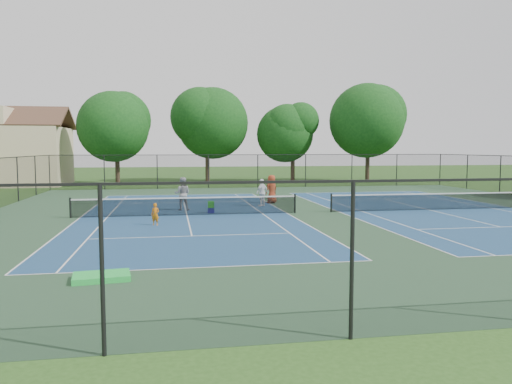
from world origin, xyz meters
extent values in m
plane|color=#234716|center=(0.00, 0.00, 0.00)|extent=(140.00, 140.00, 0.00)
cube|color=#2A4C34|center=(0.00, 0.00, 0.00)|extent=(36.00, 36.00, 0.01)
cube|color=navy|center=(-7.00, 0.00, 0.01)|extent=(10.97, 23.77, 0.00)
cube|color=white|center=(-7.00, 11.88, 0.01)|extent=(10.97, 0.06, 0.00)
cube|color=white|center=(-7.00, -11.88, 0.01)|extent=(10.97, 0.06, 0.00)
cube|color=white|center=(-12.48, 0.00, 0.01)|extent=(0.06, 23.77, 0.00)
cube|color=white|center=(-1.51, 0.00, 0.01)|extent=(0.06, 23.77, 0.00)
cube|color=white|center=(-11.12, 0.00, 0.01)|extent=(0.06, 23.77, 0.00)
cube|color=white|center=(-2.88, 0.00, 0.01)|extent=(0.06, 23.77, 0.00)
cube|color=white|center=(-7.00, 6.40, 0.01)|extent=(8.23, 0.06, 0.00)
cube|color=white|center=(-7.00, -6.40, 0.01)|extent=(8.23, 0.06, 0.00)
cube|color=white|center=(-7.00, 0.00, 0.01)|extent=(0.06, 12.80, 0.00)
cylinder|color=black|center=(-12.95, 0.00, 0.54)|extent=(0.10, 0.10, 1.07)
cylinder|color=black|center=(-1.05, 0.00, 0.54)|extent=(0.10, 0.10, 1.07)
cube|color=black|center=(-7.00, 0.00, 0.47)|extent=(11.90, 0.01, 0.90)
cube|color=white|center=(-7.00, 0.00, 0.95)|extent=(11.90, 0.04, 0.07)
cube|color=navy|center=(7.00, 0.00, 0.01)|extent=(10.97, 23.77, 0.00)
cube|color=white|center=(7.00, 11.88, 0.01)|extent=(10.97, 0.06, 0.00)
cube|color=white|center=(1.51, 0.00, 0.01)|extent=(0.06, 23.77, 0.00)
cube|color=white|center=(2.88, 0.00, 0.01)|extent=(0.06, 23.77, 0.00)
cube|color=white|center=(11.12, 0.00, 0.01)|extent=(0.06, 23.77, 0.00)
cube|color=white|center=(7.00, 6.40, 0.01)|extent=(8.23, 0.06, 0.00)
cube|color=white|center=(7.00, -6.40, 0.01)|extent=(8.23, 0.06, 0.00)
cube|color=white|center=(7.00, 0.00, 0.01)|extent=(0.06, 12.80, 0.00)
cylinder|color=black|center=(1.05, 0.00, 0.54)|extent=(0.10, 0.10, 1.07)
cube|color=black|center=(7.00, 0.00, 0.47)|extent=(11.90, 0.01, 0.90)
cube|color=white|center=(7.00, 0.00, 0.95)|extent=(11.90, 0.04, 0.07)
cylinder|color=black|center=(-18.00, 18.00, 1.50)|extent=(0.08, 0.08, 3.00)
cylinder|color=black|center=(-13.50, 18.00, 1.50)|extent=(0.08, 0.08, 3.00)
cylinder|color=black|center=(-9.00, 18.00, 1.50)|extent=(0.08, 0.08, 3.00)
cylinder|color=black|center=(-9.00, -18.00, 1.50)|extent=(0.08, 0.08, 3.00)
cylinder|color=black|center=(-4.50, 18.00, 1.50)|extent=(0.08, 0.08, 3.00)
cylinder|color=black|center=(-4.50, -18.00, 1.50)|extent=(0.08, 0.08, 3.00)
cylinder|color=black|center=(0.00, 18.00, 1.50)|extent=(0.08, 0.08, 3.00)
cylinder|color=black|center=(4.50, 18.00, 1.50)|extent=(0.08, 0.08, 3.00)
cylinder|color=black|center=(9.00, 18.00, 1.50)|extent=(0.08, 0.08, 3.00)
cylinder|color=black|center=(13.50, 18.00, 1.50)|extent=(0.08, 0.08, 3.00)
cylinder|color=black|center=(18.00, 18.00, 1.50)|extent=(0.08, 0.08, 3.00)
cylinder|color=black|center=(18.00, 9.00, 1.50)|extent=(0.08, 0.08, 3.00)
cylinder|color=black|center=(-18.00, 9.00, 1.50)|extent=(0.08, 0.08, 3.00)
cylinder|color=black|center=(18.00, 13.50, 1.50)|extent=(0.08, 0.08, 3.00)
cylinder|color=black|center=(-18.00, 13.50, 1.50)|extent=(0.08, 0.08, 3.00)
cube|color=black|center=(0.00, 18.00, 1.50)|extent=(36.00, 0.01, 3.00)
cube|color=black|center=(0.00, 18.00, 3.00)|extent=(36.00, 0.05, 0.05)
cylinder|color=#2D2116|center=(-13.00, 24.00, 1.89)|extent=(0.44, 0.44, 3.78)
sphere|color=#0E3410|center=(-13.00, 24.00, 5.65)|extent=(6.80, 6.80, 6.80)
sphere|color=#0E3410|center=(-13.00, 24.00, 6.31)|extent=(5.58, 5.58, 5.58)
sphere|color=#0E3410|center=(-13.00, 24.00, 6.98)|extent=(4.35, 4.35, 4.35)
cylinder|color=#2D2116|center=(-4.00, 26.00, 2.07)|extent=(0.44, 0.44, 4.14)
sphere|color=#0E3410|center=(-4.00, 26.00, 6.23)|extent=(7.60, 7.60, 7.60)
sphere|color=#0E3410|center=(-4.00, 26.00, 6.85)|extent=(6.23, 6.23, 6.23)
sphere|color=#0E3410|center=(-4.00, 26.00, 7.48)|extent=(4.86, 4.86, 4.86)
cylinder|color=#2D2116|center=(5.00, 25.00, 1.71)|extent=(0.44, 0.44, 3.42)
sphere|color=#0E3410|center=(5.00, 25.00, 5.07)|extent=(6.00, 6.00, 6.00)
sphere|color=#0E3410|center=(5.00, 25.00, 5.77)|extent=(4.92, 4.92, 4.92)
sphere|color=#0E3410|center=(5.00, 25.00, 6.48)|extent=(3.84, 3.84, 3.84)
cylinder|color=#2D2116|center=(13.00, 24.00, 2.16)|extent=(0.44, 0.44, 4.32)
sphere|color=#0E3410|center=(13.00, 24.00, 6.46)|extent=(7.80, 7.80, 7.80)
sphere|color=#0E3410|center=(13.00, 24.00, 7.08)|extent=(6.40, 6.40, 6.40)
sphere|color=#0E3410|center=(13.00, 24.00, 7.69)|extent=(4.99, 4.99, 4.99)
cube|color=tan|center=(-23.00, 25.00, 2.80)|extent=(10.00, 8.00, 5.60)
cube|color=tan|center=(-23.00, 25.00, 6.48)|extent=(1.20, 8.00, 1.76)
cube|color=#422B1E|center=(-23.00, 23.00, 6.58)|extent=(10.80, 4.10, 2.15)
cube|color=#422B1E|center=(-23.00, 27.00, 6.58)|extent=(10.80, 4.10, 2.15)
imported|color=orange|center=(-8.56, -3.19, 0.52)|extent=(0.44, 0.37, 1.04)
imported|color=gray|center=(-7.18, 2.34, 0.96)|extent=(1.05, 0.88, 1.93)
imported|color=white|center=(-2.25, 3.52, 0.85)|extent=(1.04, 0.95, 1.70)
imported|color=maroon|center=(-1.34, 5.09, 0.93)|extent=(1.08, 0.99, 1.86)
cube|color=navy|center=(-5.64, 0.84, 0.14)|extent=(0.36, 0.33, 0.29)
cube|color=green|center=(-5.64, 0.84, 0.47)|extent=(0.35, 0.29, 0.37)
cube|color=green|center=(-9.73, -12.79, 0.09)|extent=(1.63, 1.16, 0.16)
camera|label=1|loc=(-7.81, -26.72, 3.61)|focal=35.00mm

